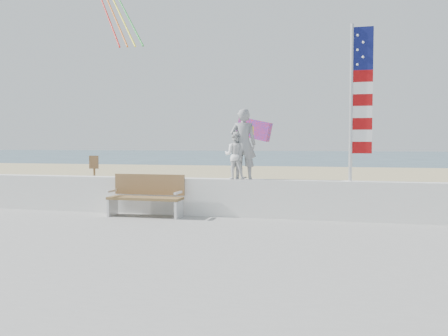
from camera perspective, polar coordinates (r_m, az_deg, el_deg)
The scene contains 10 objects.
ground at distance 9.65m, azimuth -3.74°, elevation -8.56°, with size 220.00×220.00×0.00m, color #2C4A59.
sand at distance 18.34m, azimuth 4.75°, elevation -2.94°, with size 90.00×40.00×0.08m, color tan.
boardwalk at distance 6.05m, azimuth -15.59°, elevation -14.47°, with size 50.00×12.40×0.10m, color #979792.
seawall at distance 11.46m, azimuth -0.74°, elevation -3.53°, with size 30.00×0.35×0.90m, color white.
adult at distance 11.24m, azimuth 2.33°, elevation 2.90°, with size 0.61×0.40×1.67m, color gray.
child at distance 11.28m, azimuth 1.42°, elevation 1.55°, with size 0.55×0.43×1.14m, color white.
bench at distance 11.55m, azimuth -9.30°, elevation -3.23°, with size 1.80×0.57×1.00m.
flag at distance 11.08m, azimuth 15.72°, elevation 8.38°, with size 0.50×0.08×3.50m.
parafoil_kite at distance 13.01m, azimuth 3.75°, elevation 4.65°, with size 1.03×0.46×0.69m.
sign at distance 15.69m, azimuth -15.35°, elevation -0.72°, with size 0.32×0.07×1.46m.
Camera 1 is at (2.85, -9.02, 1.93)m, focal length 38.00 mm.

